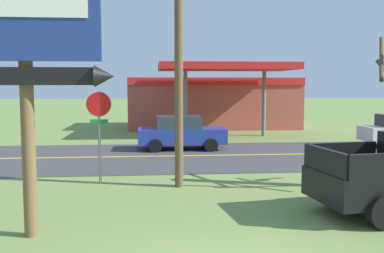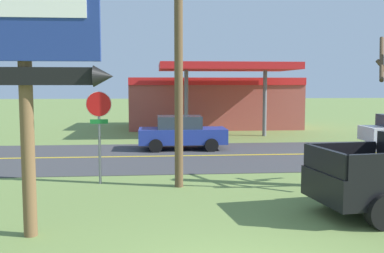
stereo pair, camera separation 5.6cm
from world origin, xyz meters
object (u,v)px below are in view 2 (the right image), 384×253
at_px(gas_station, 213,101).
at_px(car_blue_near_lane, 182,133).
at_px(motel_sign, 25,26).
at_px(stop_sign, 99,121).
at_px(utility_pole, 179,36).

relative_size(gas_station, car_blue_near_lane, 2.86).
height_order(motel_sign, stop_sign, motel_sign).
bearing_deg(gas_station, car_blue_near_lane, -105.52).
height_order(motel_sign, utility_pole, utility_pole).
bearing_deg(utility_pole, motel_sign, -127.41).
distance_m(utility_pole, gas_station, 19.23).
bearing_deg(stop_sign, utility_pole, -14.35).
distance_m(stop_sign, car_blue_near_lane, 7.89).
height_order(motel_sign, car_blue_near_lane, motel_sign).
relative_size(motel_sign, stop_sign, 2.18).
relative_size(utility_pole, car_blue_near_lane, 2.05).
height_order(stop_sign, car_blue_near_lane, stop_sign).
height_order(utility_pole, gas_station, utility_pole).
bearing_deg(utility_pole, car_blue_near_lane, 85.59).
xyz_separation_m(motel_sign, utility_pole, (3.32, 4.34, 0.28)).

